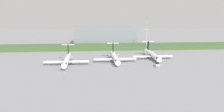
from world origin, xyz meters
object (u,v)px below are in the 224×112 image
object	(u,v)px
antenna_mast	(147,37)
safety_cone_mid_marker	(66,74)
regional_jet_nearest	(67,60)
regional_jet_second	(115,57)
regional_jet_third	(152,54)
safety_cone_front_marker	(58,74)
baggage_tug	(157,65)

from	to	relation	value
antenna_mast	safety_cone_mid_marker	bearing A→B (deg)	-127.01
regional_jet_nearest	regional_jet_second	xyz separation A→B (m)	(25.17, 5.10, 0.00)
regional_jet_third	safety_cone_front_marker	size ratio (longest dim) A/B	56.36
regional_jet_nearest	safety_cone_mid_marker	size ratio (longest dim) A/B	56.36
regional_jet_third	safety_cone_front_marker	world-z (taller)	regional_jet_third
regional_jet_nearest	regional_jet_second	size ratio (longest dim) A/B	1.00
baggage_tug	safety_cone_mid_marker	size ratio (longest dim) A/B	5.82
regional_jet_nearest	regional_jet_second	distance (m)	25.68
regional_jet_third	baggage_tug	bearing A→B (deg)	-97.56
antenna_mast	safety_cone_front_marker	distance (m)	86.17
regional_jet_second	baggage_tug	distance (m)	24.27
safety_cone_mid_marker	regional_jet_second	bearing A→B (deg)	47.51
regional_jet_nearest	antenna_mast	world-z (taller)	antenna_mast
antenna_mast	baggage_tug	distance (m)	56.49
baggage_tug	antenna_mast	bearing A→B (deg)	82.59
regional_jet_nearest	safety_cone_mid_marker	world-z (taller)	regional_jet_nearest
antenna_mast	regional_jet_second	bearing A→B (deg)	-123.02
safety_cone_mid_marker	safety_cone_front_marker	bearing A→B (deg)	173.82
regional_jet_nearest	baggage_tug	size ratio (longest dim) A/B	9.69
safety_cone_front_marker	safety_cone_mid_marker	xyz separation A→B (m)	(3.28, -0.35, 0.00)
safety_cone_mid_marker	baggage_tug	bearing A→B (deg)	15.01
antenna_mast	baggage_tug	world-z (taller)	antenna_mast
antenna_mast	baggage_tug	size ratio (longest dim) A/B	6.89
regional_jet_second	safety_cone_mid_marker	world-z (taller)	regional_jet_second
regional_jet_third	safety_cone_mid_marker	distance (m)	56.66
antenna_mast	safety_cone_mid_marker	world-z (taller)	antenna_mast
safety_cone_mid_marker	regional_jet_nearest	bearing A→B (deg)	93.18
safety_cone_front_marker	regional_jet_third	bearing A→B (deg)	33.27
regional_jet_second	safety_cone_front_marker	xyz separation A→B (m)	(-27.27, -25.84, -2.26)
regional_jet_second	safety_cone_mid_marker	bearing A→B (deg)	-132.49
baggage_tug	safety_cone_mid_marker	xyz separation A→B (m)	(-43.35, -11.62, -0.73)
regional_jet_nearest	safety_cone_front_marker	bearing A→B (deg)	-95.80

